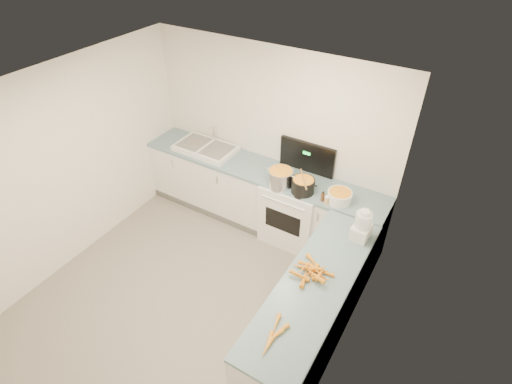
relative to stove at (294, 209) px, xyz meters
The scene contains 19 objects.
floor 1.84m from the stove, 108.07° to the right, with size 3.50×4.00×0.00m, color gray, non-canonical shape.
ceiling 2.69m from the stove, 108.07° to the right, with size 3.50×4.00×0.00m, color white, non-canonical shape.
wall_back 1.00m from the stove, 150.23° to the left, with size 3.50×2.50×0.00m, color white, non-canonical shape.
wall_left 2.96m from the stove, 143.77° to the right, with size 4.00×2.50×0.00m, color white, non-canonical shape.
wall_right 2.21m from the stove, 54.55° to the right, with size 4.00×2.50×0.00m, color white, non-canonical shape.
counter_back 0.55m from the stove, behind, with size 3.50×0.62×0.94m.
counter_right 1.65m from the stove, 56.99° to the right, with size 0.62×2.20×0.94m.
stove is the anchor object (origin of this frame).
sink 1.54m from the stove, behind, with size 0.86×0.52×0.31m.
steel_pot 0.60m from the stove, 130.26° to the right, with size 0.32×0.32×0.23m, color silver.
black_pot 0.59m from the stove, 44.16° to the right, with size 0.28×0.28×0.20m, color black.
wooden_spoon 0.70m from the stove, 44.16° to the right, with size 0.02×0.02×0.43m, color #AD7A47.
mixing_bowl 0.83m from the stove, ahead, with size 0.29×0.29×0.14m, color white.
extract_bottle 0.71m from the stove, 23.85° to the right, with size 0.04×0.04×0.11m, color #593319.
spice_jar 0.76m from the stove, 24.10° to the right, with size 0.05×0.05×0.09m, color #E5B266.
food_processor 1.35m from the stove, 28.82° to the right, with size 0.19×0.23×0.37m.
carrot_pile 1.63m from the stove, 58.05° to the right, with size 0.41×0.43×0.08m.
peeled_carrots 2.31m from the stove, 68.34° to the right, with size 0.16×0.42×0.04m.
peelings 1.73m from the stove, behind, with size 0.23×0.23×0.01m.
Camera 1 is at (2.25, -2.14, 3.93)m, focal length 28.00 mm.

